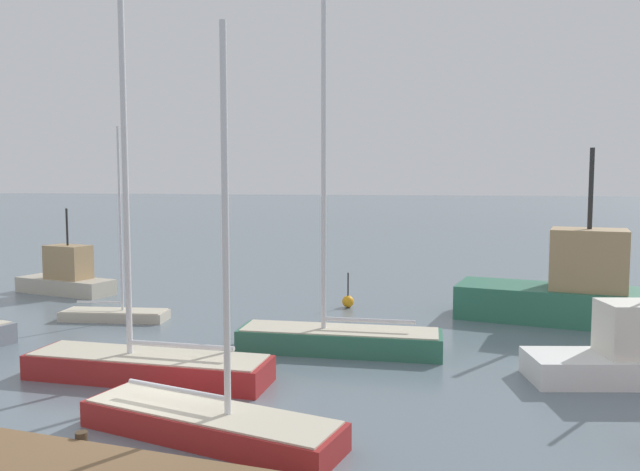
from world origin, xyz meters
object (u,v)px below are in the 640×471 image
Objects in this scene: sailboat_3 at (115,312)px; fishing_boat_2 at (578,292)px; sailboat_0 at (210,418)px; sailboat_5 at (148,361)px; sailboat_1 at (339,334)px; fishing_boat_1 at (66,276)px; fishing_boat_0 at (636,353)px; channel_buoy_0 at (348,301)px.

fishing_boat_2 is (17.40, 5.22, 0.87)m from sailboat_3.
sailboat_0 is 0.80× the size of sailboat_5.
sailboat_1 is 1.62× the size of sailboat_3.
sailboat_3 is 7.33m from fishing_boat_1.
sailboat_3 is at bearing 143.27° from sailboat_0.
sailboat_5 is at bearing 38.32° from sailboat_1.
fishing_boat_2 is (8.50, 14.05, 0.77)m from sailboat_0.
fishing_boat_0 is at bearing -167.24° from sailboat_5.
fishing_boat_1 is (-11.39, 10.19, 0.34)m from sailboat_5.
sailboat_5 is 1.83× the size of fishing_boat_0.
sailboat_5 is at bearing 147.87° from sailboat_0.
sailboat_3 is 0.71× the size of sailboat_5.
channel_buoy_0 is at bearing -174.14° from fishing_boat_2.
sailboat_5 is (-4.23, -4.30, -0.05)m from sailboat_1.
sailboat_5 is 16.35m from fishing_boat_2.
sailboat_5 is 2.00× the size of fishing_boat_1.
sailboat_3 is 0.83× the size of fishing_boat_2.
sailboat_0 is 0.94× the size of fishing_boat_2.
sailboat_0 is 1.61× the size of fishing_boat_1.
fishing_boat_1 reaches higher than channel_buoy_0.
channel_buoy_0 is at bearing 101.19° from sailboat_0.
sailboat_3 is at bearing -16.66° from sailboat_1.
sailboat_0 is 1.47× the size of fishing_boat_0.
sailboat_0 reaches higher than fishing_boat_2.
fishing_boat_1 is (-14.84, 13.10, 0.44)m from sailboat_0.
fishing_boat_0 is 12.38m from channel_buoy_0.
sailboat_1 is 8.50m from fishing_boat_0.
sailboat_5 reaches higher than fishing_boat_2.
sailboat_5 is 15.28m from fishing_boat_1.
sailboat_3 reaches higher than fishing_boat_2.
sailboat_1 is 2.30× the size of fishing_boat_1.
channel_buoy_0 is (-10.04, 7.23, -0.50)m from fishing_boat_0.
sailboat_3 is at bearing -157.29° from fishing_boat_2.
channel_buoy_0 is (-0.77, 14.08, -0.15)m from sailboat_0.
channel_buoy_0 is at bearing -107.92° from sailboat_5.
fishing_boat_2 is (7.72, 6.83, 0.63)m from sailboat_1.
fishing_boat_2 reaches higher than fishing_boat_1.
sailboat_1 is at bearing -77.27° from channel_buoy_0.
fishing_boat_0 is (9.27, 6.85, 0.35)m from sailboat_0.
fishing_boat_1 is (-15.62, 5.88, 0.29)m from sailboat_1.
fishing_boat_0 is at bearing 170.31° from sailboat_1.
sailboat_0 reaches higher than channel_buoy_0.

